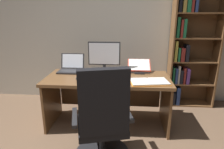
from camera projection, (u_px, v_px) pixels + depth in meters
wall_back at (111, 26)px, 3.52m from camera, size 4.62×0.12×2.63m
desk at (108, 88)px, 2.85m from camera, size 1.67×0.73×0.71m
bookshelf at (189, 49)px, 3.31m from camera, size 0.76×0.31×1.93m
office_chair at (103, 124)px, 2.05m from camera, size 0.69×0.60×1.07m
monitor at (104, 57)px, 2.89m from camera, size 0.46×0.16×0.44m
laptop at (71, 68)px, 2.98m from camera, size 0.35×0.31×0.24m
keyboard at (101, 79)px, 2.59m from camera, size 0.42×0.15×0.02m
computer_mouse at (78, 78)px, 2.61m from camera, size 0.06×0.10×0.04m
reading_stand_with_book at (139, 66)px, 2.95m from camera, size 0.33×0.28×0.16m
open_binder at (149, 82)px, 2.50m from camera, size 0.50×0.35×0.02m
notepad at (124, 78)px, 2.68m from camera, size 0.18×0.23×0.01m
pen at (126, 77)px, 2.68m from camera, size 0.14×0.01×0.01m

